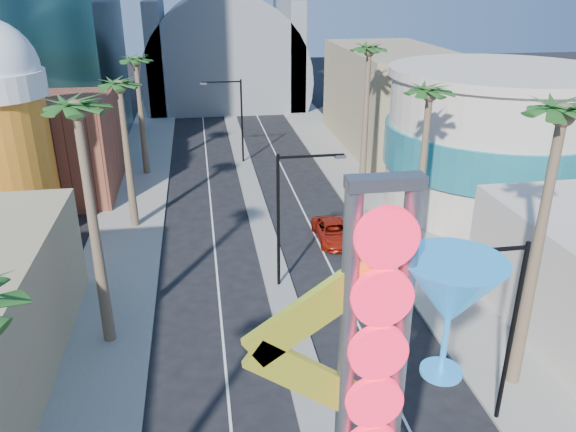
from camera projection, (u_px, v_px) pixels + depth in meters
name	position (u px, v px, depth m)	size (l,w,h in m)	color
sidewalk_west	(135.00, 201.00, 44.91)	(5.00, 100.00, 0.15)	gray
sidewalk_east	(364.00, 188.00, 47.69)	(5.00, 100.00, 0.15)	gray
median	(249.00, 182.00, 49.03)	(1.60, 84.00, 0.15)	gray
brick_filler_west	(50.00, 147.00, 45.15)	(10.00, 10.00, 8.00)	brown
filler_east	(392.00, 98.00, 58.52)	(10.00, 20.00, 10.00)	tan
turquoise_building	(495.00, 140.00, 42.36)	(16.60, 16.60, 10.60)	beige
canopy	(225.00, 73.00, 78.26)	(22.00, 16.00, 22.00)	slate
neon_sign	(403.00, 367.00, 14.48)	(6.53, 2.60, 12.55)	gray
streetlight_0	(288.00, 208.00, 30.87)	(3.79, 0.25, 8.00)	black
streetlight_1	(236.00, 113.00, 52.52)	(3.79, 0.25, 8.00)	black
streetlight_2	(503.00, 320.00, 20.89)	(3.45, 0.25, 8.00)	black
palm_1	(79.00, 126.00, 23.52)	(2.40, 2.40, 12.70)	brown
palm_2	(120.00, 95.00, 36.76)	(2.40, 2.40, 11.20)	brown
palm_3	(136.00, 68.00, 47.66)	(2.40, 2.40, 11.20)	brown
palm_5	(559.00, 135.00, 20.52)	(2.40, 2.40, 13.20)	brown
palm_6	(429.00, 104.00, 31.95)	(2.40, 2.40, 11.70)	brown
palm_7	(369.00, 60.00, 42.50)	(2.40, 2.40, 12.70)	brown
red_pickup	(333.00, 232.00, 38.09)	(2.21, 4.79, 1.33)	#AA1D0D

